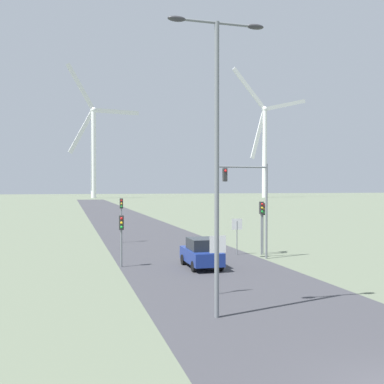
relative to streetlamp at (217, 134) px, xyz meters
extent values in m
cube|color=#38383D|center=(2.55, 40.12, -7.05)|extent=(10.00, 240.00, 0.01)
cylinder|color=slate|center=(0.00, 0.00, -1.39)|extent=(0.18, 0.18, 11.31)
cylinder|color=slate|center=(0.00, 0.00, 4.21)|extent=(3.15, 0.10, 0.10)
ellipsoid|color=#333338|center=(-1.58, 0.00, 4.21)|extent=(0.70, 0.32, 0.20)
ellipsoid|color=#333338|center=(1.58, 0.00, 4.21)|extent=(0.70, 0.32, 0.20)
cylinder|color=slate|center=(1.24, 3.56, -5.77)|extent=(0.07, 0.07, 2.56)
cube|color=white|center=(1.24, 3.54, -4.72)|extent=(0.81, 0.01, 0.81)
cube|color=red|center=(1.24, 3.56, -4.72)|extent=(0.76, 0.02, 0.76)
cylinder|color=slate|center=(6.50, 14.67, -5.81)|extent=(0.07, 0.07, 2.49)
cube|color=white|center=(6.50, 14.65, -4.79)|extent=(0.81, 0.01, 0.81)
cube|color=red|center=(6.50, 14.67, -4.79)|extent=(0.76, 0.02, 0.76)
cylinder|color=slate|center=(-2.29, 11.85, -5.44)|extent=(0.11, 0.11, 3.22)
cube|color=#2D2D2D|center=(-2.29, 11.85, -4.28)|extent=(0.28, 0.24, 0.90)
sphere|color=red|center=(-2.29, 11.71, -4.01)|extent=(0.16, 0.16, 0.16)
sphere|color=gold|center=(-2.29, 11.71, -4.28)|extent=(0.16, 0.16, 0.16)
sphere|color=green|center=(-2.29, 11.71, -4.55)|extent=(0.16, 0.16, 0.16)
cylinder|color=slate|center=(8.54, 14.62, -5.15)|extent=(0.11, 0.11, 3.79)
cube|color=#2D2D2D|center=(8.54, 14.62, -3.71)|extent=(0.28, 0.24, 0.90)
sphere|color=red|center=(8.54, 14.49, -3.44)|extent=(0.16, 0.16, 0.16)
sphere|color=gold|center=(8.54, 14.49, -3.71)|extent=(0.16, 0.16, 0.16)
sphere|color=green|center=(8.54, 14.49, -3.98)|extent=(0.16, 0.16, 0.16)
cylinder|color=slate|center=(-0.91, 24.08, -5.07)|extent=(0.11, 0.11, 3.96)
cube|color=#2D2D2D|center=(-0.91, 24.08, -3.54)|extent=(0.28, 0.24, 0.90)
sphere|color=red|center=(-0.91, 23.95, -3.27)|extent=(0.16, 0.16, 0.16)
sphere|color=gold|center=(-0.91, 23.95, -3.54)|extent=(0.16, 0.16, 0.16)
sphere|color=green|center=(-0.91, 23.95, -3.81)|extent=(0.16, 0.16, 0.16)
cylinder|color=slate|center=(8.19, 14.08, -5.09)|extent=(0.11, 0.11, 3.92)
cube|color=#2D2D2D|center=(8.19, 14.08, -3.58)|extent=(0.28, 0.24, 0.90)
sphere|color=red|center=(8.19, 13.95, -3.31)|extent=(0.16, 0.16, 0.16)
sphere|color=gold|center=(8.19, 13.95, -3.58)|extent=(0.16, 0.16, 0.16)
sphere|color=green|center=(8.19, 13.95, -3.85)|extent=(0.16, 0.16, 0.16)
cylinder|color=slate|center=(7.83, 12.43, -3.74)|extent=(0.14, 0.14, 6.62)
cylinder|color=slate|center=(6.03, 12.43, -0.68)|extent=(3.61, 0.12, 0.12)
cube|color=#2D2D2D|center=(4.76, 12.43, -1.23)|extent=(0.28, 0.24, 0.90)
sphere|color=red|center=(4.76, 12.30, -0.96)|extent=(0.18, 0.18, 0.18)
cube|color=navy|center=(2.46, 10.34, -6.32)|extent=(1.87, 4.13, 0.80)
cube|color=#1E2328|center=(2.46, 10.19, -5.57)|extent=(1.60, 2.13, 0.70)
cylinder|color=black|center=(1.63, 11.61, -6.72)|extent=(0.22, 0.66, 0.66)
cylinder|color=black|center=(3.29, 11.61, -6.72)|extent=(0.22, 0.66, 0.66)
cylinder|color=black|center=(1.63, 9.06, -6.72)|extent=(0.22, 0.66, 0.66)
cylinder|color=black|center=(3.29, 9.06, -6.72)|extent=(0.22, 0.66, 0.66)
cylinder|color=white|center=(5.08, 182.72, 12.04)|extent=(2.20, 2.20, 38.18)
sphere|color=white|center=(5.08, 182.72, 31.13)|extent=(2.60, 2.60, 2.60)
cube|color=white|center=(-0.44, 181.01, 40.61)|extent=(12.01, 4.14, 18.78)
cube|color=white|center=(-0.01, 181.14, 21.38)|extent=(11.23, 3.90, 19.21)
cube|color=white|center=(15.68, 185.99, 31.39)|extent=(20.15, 6.66, 2.30)
cylinder|color=white|center=(81.80, 174.34, 13.27)|extent=(2.20, 2.20, 40.65)
sphere|color=white|center=(81.80, 174.34, 33.60)|extent=(2.60, 2.60, 2.60)
cube|color=white|center=(93.47, 176.19, 36.51)|extent=(22.59, 4.06, 7.26)
cube|color=white|center=(73.48, 173.03, 42.37)|extent=(17.11, 3.19, 17.86)
cube|color=white|center=(78.46, 173.81, 21.92)|extent=(8.12, 1.77, 22.62)
camera|label=1|loc=(-5.47, -16.28, -2.02)|focal=42.00mm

